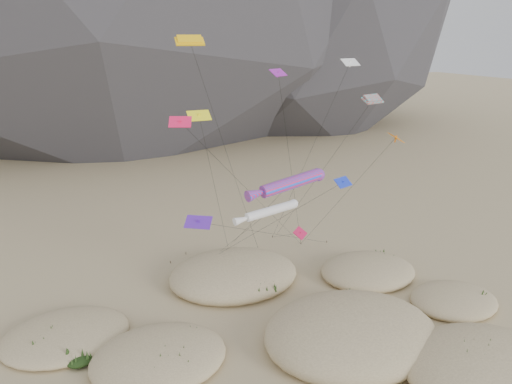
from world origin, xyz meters
TOP-DOWN VIEW (x-y plane):
  - ground at (0.00, 0.00)m, footprint 500.00×500.00m
  - dunes at (-1.28, 3.68)m, footprint 46.90×38.15m
  - dune_grass at (-1.73, 3.18)m, footprint 43.16×29.30m
  - kite_stakes at (1.87, 23.94)m, footprint 20.57×5.46m
  - rainbow_tube_kite at (0.23, 9.75)m, footprint 8.77×18.33m
  - white_tube_kite at (-0.52, 12.50)m, footprint 7.39×12.11m
  - orange_parafoil at (-7.79, 12.51)m, footprint 12.89×11.90m
  - multi_parafoil at (9.47, 10.49)m, footprint 2.52×18.48m
  - delta_kites at (0.67, 11.75)m, footprint 25.11×18.84m

SIDE VIEW (x-z plane):
  - ground at x=0.00m, z-range 0.00..0.00m
  - kite_stakes at x=1.87m, z-range 0.00..0.30m
  - dunes at x=-1.28m, z-range -1.33..2.80m
  - dune_grass at x=-1.73m, z-range 0.06..1.62m
  - white_tube_kite at x=-0.52m, z-range 4.47..14.87m
  - rainbow_tube_kite at x=0.23m, z-range 6.11..20.29m
  - delta_kites at x=0.67m, z-range 3.49..27.45m
  - multi_parafoil at x=9.47m, z-range 9.70..30.57m
  - orange_parafoil at x=-7.79m, z-range 12.33..38.69m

